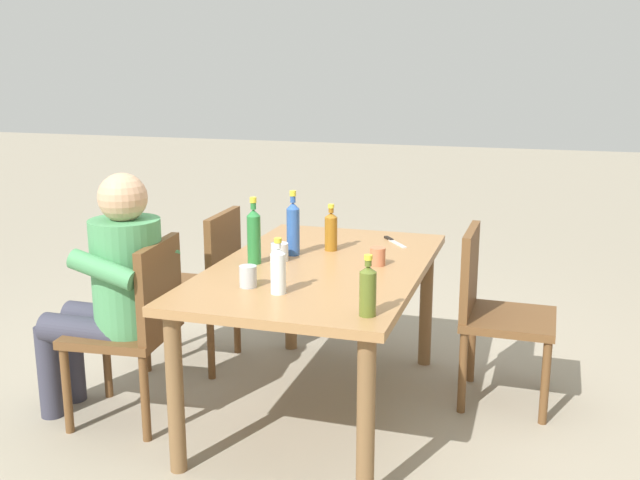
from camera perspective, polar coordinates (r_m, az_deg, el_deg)
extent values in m
plane|color=gray|center=(3.70, 0.00, -12.93)|extent=(24.00, 24.00, 0.00)
cube|color=#A37547|center=(3.44, 0.00, -2.27)|extent=(1.58, 0.95, 0.04)
cylinder|color=brown|center=(4.31, -2.29, -4.07)|extent=(0.07, 0.07, 0.69)
cylinder|color=brown|center=(3.10, -11.17, -11.59)|extent=(0.07, 0.07, 0.69)
cylinder|color=brown|center=(4.13, 8.22, -5.01)|extent=(0.07, 0.07, 0.69)
cylinder|color=brown|center=(2.84, 3.57, -13.80)|extent=(0.07, 0.07, 0.69)
cube|color=brown|center=(3.57, -15.12, -6.92)|extent=(0.48, 0.48, 0.04)
cube|color=brown|center=(3.41, -12.34, -3.62)|extent=(0.42, 0.08, 0.42)
cylinder|color=brown|center=(3.89, -16.20, -8.82)|extent=(0.04, 0.04, 0.41)
cylinder|color=brown|center=(3.58, -19.04, -10.98)|extent=(0.04, 0.04, 0.41)
cylinder|color=brown|center=(3.73, -10.95, -9.46)|extent=(0.04, 0.04, 0.41)
cylinder|color=brown|center=(3.42, -13.41, -11.83)|extent=(0.04, 0.04, 0.41)
cube|color=brown|center=(4.15, -9.95, -3.74)|extent=(0.46, 0.46, 0.04)
cube|color=brown|center=(4.01, -7.49, -0.85)|extent=(0.42, 0.06, 0.42)
cylinder|color=brown|center=(4.46, -11.04, -5.60)|extent=(0.04, 0.04, 0.41)
cylinder|color=brown|center=(4.14, -13.33, -7.22)|extent=(0.04, 0.04, 0.41)
cylinder|color=brown|center=(4.31, -6.46, -6.10)|extent=(0.04, 0.04, 0.41)
cylinder|color=brown|center=(3.98, -8.46, -7.85)|extent=(0.04, 0.04, 0.41)
cube|color=brown|center=(3.73, 14.44, -5.99)|extent=(0.45, 0.45, 0.04)
cube|color=brown|center=(3.67, 11.53, -2.35)|extent=(0.42, 0.05, 0.42)
cylinder|color=brown|center=(3.63, 17.06, -10.54)|extent=(0.04, 0.04, 0.41)
cylinder|color=brown|center=(3.98, 17.19, -8.37)|extent=(0.04, 0.04, 0.41)
cylinder|color=brown|center=(3.64, 11.00, -10.05)|extent=(0.04, 0.04, 0.41)
cylinder|color=brown|center=(3.99, 11.69, -7.94)|extent=(0.04, 0.04, 0.41)
cylinder|color=#4C935B|center=(3.45, -14.70, -2.66)|extent=(0.32, 0.32, 0.52)
sphere|color=tan|center=(3.38, -15.06, 3.20)|extent=(0.22, 0.22, 0.22)
cylinder|color=#383847|center=(3.71, -16.38, -5.87)|extent=(0.14, 0.40, 0.14)
cylinder|color=#383847|center=(3.90, -18.65, -8.63)|extent=(0.11, 0.11, 0.45)
cylinder|color=#4C935B|center=(3.59, -13.21, -0.68)|extent=(0.09, 0.31, 0.16)
cylinder|color=#383847|center=(3.57, -17.96, -6.75)|extent=(0.14, 0.40, 0.14)
cylinder|color=#383847|center=(3.76, -20.25, -9.56)|extent=(0.11, 0.11, 0.45)
cylinder|color=#4C935B|center=(3.28, -16.50, -2.22)|extent=(0.09, 0.31, 0.16)
cylinder|color=#2D56A3|center=(3.59, -2.10, 0.62)|extent=(0.06, 0.06, 0.23)
cone|color=#2D56A3|center=(3.56, -2.11, 2.68)|extent=(0.06, 0.06, 0.03)
cylinder|color=#2D56A3|center=(3.56, -2.12, 3.18)|extent=(0.03, 0.03, 0.03)
cylinder|color=yellow|center=(3.55, -2.12, 3.64)|extent=(0.03, 0.03, 0.03)
cylinder|color=#566623|center=(2.74, 3.72, -4.20)|extent=(0.06, 0.06, 0.17)
cone|color=#566623|center=(2.71, 3.75, -2.26)|extent=(0.06, 0.06, 0.02)
cylinder|color=#566623|center=(2.70, 3.76, -1.78)|extent=(0.03, 0.03, 0.02)
cylinder|color=yellow|center=(2.70, 3.77, -1.35)|extent=(0.03, 0.03, 0.02)
cylinder|color=#996019|center=(3.68, 0.86, 0.48)|extent=(0.06, 0.06, 0.17)
cone|color=#996019|center=(3.66, 0.86, 1.96)|extent=(0.06, 0.06, 0.02)
cylinder|color=#996019|center=(3.66, 0.87, 2.32)|extent=(0.03, 0.03, 0.02)
cylinder|color=yellow|center=(3.65, 0.87, 2.65)|extent=(0.03, 0.03, 0.02)
cylinder|color=white|center=(3.00, -3.25, -2.62)|extent=(0.06, 0.06, 0.17)
cone|color=white|center=(2.97, -3.28, -0.86)|extent=(0.06, 0.06, 0.02)
cylinder|color=white|center=(2.97, -3.28, -0.42)|extent=(0.03, 0.03, 0.02)
cylinder|color=yellow|center=(2.96, -3.29, -0.03)|extent=(0.03, 0.03, 0.02)
cylinder|color=#287A38|center=(3.45, -5.14, 0.01)|extent=(0.06, 0.06, 0.23)
cone|color=#287A38|center=(3.42, -5.19, 2.13)|extent=(0.06, 0.06, 0.03)
cylinder|color=#287A38|center=(3.41, -5.20, 2.65)|extent=(0.03, 0.03, 0.03)
cylinder|color=yellow|center=(3.41, -5.21, 3.12)|extent=(0.03, 0.03, 0.03)
cylinder|color=#BC6B47|center=(3.43, 4.50, -1.28)|extent=(0.07, 0.07, 0.08)
cylinder|color=#B2B7BC|center=(3.10, -5.60, -2.82)|extent=(0.07, 0.07, 0.09)
cylinder|color=silver|center=(3.50, -3.15, -0.93)|extent=(0.08, 0.08, 0.09)
cube|color=silver|center=(3.85, 6.02, -0.28)|extent=(0.16, 0.12, 0.01)
cube|color=black|center=(3.94, 5.35, 0.12)|extent=(0.08, 0.06, 0.01)
cube|color=black|center=(4.76, 0.00, -3.89)|extent=(0.28, 0.15, 0.44)
cube|color=black|center=(4.82, -1.18, -4.68)|extent=(0.20, 0.06, 0.19)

